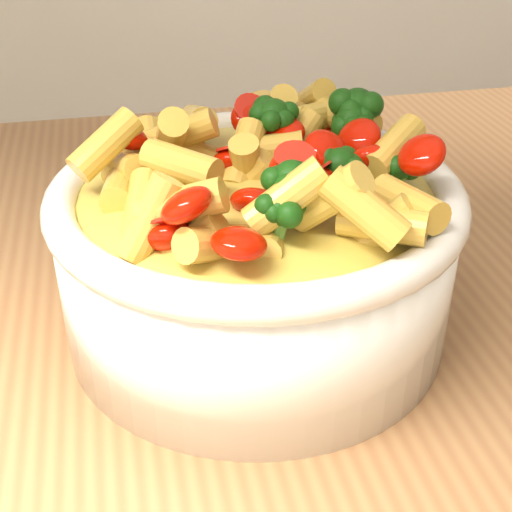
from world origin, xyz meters
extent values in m
cube|color=#A17145|center=(0.00, 0.00, 0.88)|extent=(1.20, 0.80, 0.04)
cylinder|color=white|center=(-0.07, -0.04, 0.95)|extent=(0.25, 0.25, 0.10)
ellipsoid|color=white|center=(-0.07, -0.04, 0.92)|extent=(0.23, 0.23, 0.04)
torus|color=white|center=(-0.07, -0.04, 1.00)|extent=(0.26, 0.26, 0.02)
ellipsoid|color=#EED451|center=(-0.07, -0.04, 1.00)|extent=(0.22, 0.22, 0.03)
camera|label=1|loc=(-0.16, -0.42, 1.20)|focal=50.00mm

